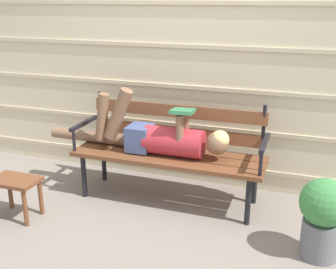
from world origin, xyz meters
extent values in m
plane|color=gray|center=(0.00, 0.00, 0.00)|extent=(12.00, 12.00, 0.00)
cube|color=beige|center=(0.00, 0.56, 1.30)|extent=(4.77, 0.06, 2.59)
cube|color=beige|center=(0.00, 0.52, 0.19)|extent=(4.77, 0.02, 0.04)
cube|color=beige|center=(0.00, 0.52, 0.56)|extent=(4.77, 0.02, 0.04)
cube|color=beige|center=(0.00, 0.52, 0.93)|extent=(4.77, 0.02, 0.04)
cube|color=beige|center=(0.00, 0.52, 1.30)|extent=(4.77, 0.02, 0.04)
cube|color=beige|center=(0.00, 0.52, 1.67)|extent=(4.77, 0.02, 0.04)
cube|color=brown|center=(0.00, -0.11, 0.41)|extent=(1.66, 0.15, 0.04)
cube|color=brown|center=(0.00, 0.05, 0.41)|extent=(1.66, 0.15, 0.04)
cube|color=brown|center=(0.00, 0.22, 0.41)|extent=(1.66, 0.15, 0.04)
cube|color=brown|center=(0.00, 0.29, 0.55)|extent=(1.59, 0.05, 0.11)
cube|color=brown|center=(0.00, 0.29, 0.75)|extent=(1.59, 0.05, 0.11)
cylinder|color=black|center=(-0.76, 0.29, 0.65)|extent=(0.03, 0.03, 0.44)
cylinder|color=black|center=(0.76, 0.29, 0.65)|extent=(0.03, 0.03, 0.44)
cylinder|color=black|center=(-0.73, -0.13, 0.20)|extent=(0.04, 0.04, 0.39)
cylinder|color=black|center=(0.73, -0.13, 0.20)|extent=(0.04, 0.04, 0.39)
cylinder|color=black|center=(-0.73, 0.24, 0.20)|extent=(0.04, 0.04, 0.39)
cylinder|color=black|center=(0.73, 0.24, 0.20)|extent=(0.04, 0.04, 0.39)
cube|color=black|center=(-0.80, 0.05, 0.63)|extent=(0.04, 0.46, 0.03)
cylinder|color=black|center=(-0.80, -0.13, 0.53)|extent=(0.03, 0.03, 0.20)
cube|color=black|center=(0.80, 0.05, 0.63)|extent=(0.04, 0.46, 0.03)
cylinder|color=black|center=(0.80, -0.13, 0.53)|extent=(0.03, 0.03, 0.20)
cylinder|color=#B72D38|center=(0.05, 0.05, 0.55)|extent=(0.50, 0.24, 0.24)
cube|color=#475684|center=(-0.26, 0.05, 0.55)|extent=(0.20, 0.23, 0.22)
sphere|color=brown|center=(0.43, 0.05, 0.58)|extent=(0.19, 0.19, 0.19)
sphere|color=#E0C67A|center=(0.45, 0.05, 0.62)|extent=(0.16, 0.16, 0.16)
cylinder|color=brown|center=(-0.43, -0.01, 0.77)|extent=(0.28, 0.11, 0.47)
cylinder|color=brown|center=(-0.58, -0.01, 0.73)|extent=(0.15, 0.09, 0.43)
cylinder|color=brown|center=(-0.76, 0.11, 0.49)|extent=(0.84, 0.10, 0.10)
cylinder|color=brown|center=(0.13, -0.03, 0.68)|extent=(0.06, 0.06, 0.26)
cylinder|color=brown|center=(0.13, 0.13, 0.68)|extent=(0.06, 0.06, 0.26)
cube|color=#337A4C|center=(0.13, 0.05, 0.83)|extent=(0.20, 0.27, 0.06)
cube|color=brown|center=(-1.06, -0.63, 0.32)|extent=(0.38, 0.25, 0.03)
cylinder|color=brown|center=(-0.90, -0.73, 0.15)|extent=(0.04, 0.04, 0.31)
cylinder|color=brown|center=(-1.21, -0.53, 0.15)|extent=(0.04, 0.04, 0.31)
cylinder|color=brown|center=(-0.90, -0.53, 0.15)|extent=(0.04, 0.04, 0.31)
cylinder|color=slate|center=(1.26, -0.40, 0.14)|extent=(0.26, 0.26, 0.27)
sphere|color=#3D8442|center=(1.26, -0.40, 0.42)|extent=(0.33, 0.33, 0.33)
camera|label=1|loc=(1.09, -3.07, 1.72)|focal=44.23mm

